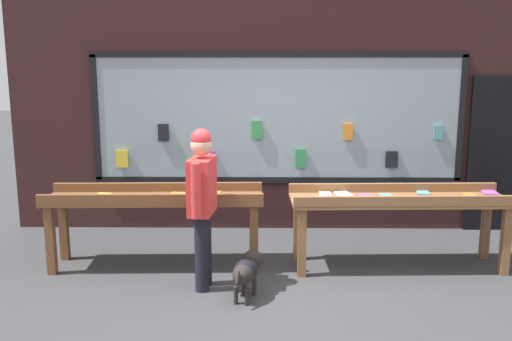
# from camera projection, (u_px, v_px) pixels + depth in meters

# --- Properties ---
(ground_plane) EXTENTS (40.00, 40.00, 0.00)m
(ground_plane) POSITION_uv_depth(u_px,v_px,m) (278.00, 296.00, 5.67)
(ground_plane) COLOR #38383A
(shopfront_facade) EXTENTS (7.11, 0.29, 3.54)m
(shopfront_facade) POSITION_uv_depth(u_px,v_px,m) (278.00, 102.00, 7.68)
(shopfront_facade) COLOR #331919
(shopfront_facade) RESTS_ON ground_plane
(display_table_left) EXTENTS (2.43, 0.70, 0.90)m
(display_table_left) POSITION_uv_depth(u_px,v_px,m) (155.00, 204.00, 6.36)
(display_table_left) COLOR brown
(display_table_left) RESTS_ON ground_plane
(display_table_right) EXTENTS (2.43, 0.76, 0.90)m
(display_table_right) POSITION_uv_depth(u_px,v_px,m) (399.00, 205.00, 6.33)
(display_table_right) COLOR brown
(display_table_right) RESTS_ON ground_plane
(person_browsing) EXTENTS (0.27, 0.65, 1.65)m
(person_browsing) POSITION_uv_depth(u_px,v_px,m) (202.00, 197.00, 5.69)
(person_browsing) COLOR black
(person_browsing) RESTS_ON ground_plane
(small_dog) EXTENTS (0.33, 0.61, 0.43)m
(small_dog) POSITION_uv_depth(u_px,v_px,m) (246.00, 270.00, 5.57)
(small_dog) COLOR black
(small_dog) RESTS_ON ground_plane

